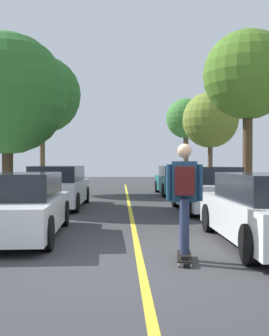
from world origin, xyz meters
TOP-DOWN VIEW (x-y plane):
  - ground at (0.00, 0.00)m, footprint 80.00×80.00m
  - center_line at (0.00, 4.00)m, footprint 0.12×39.20m
  - parked_car_left_nearest at (-2.54, 2.59)m, footprint 2.04×4.35m
  - parked_car_left_near at (-2.54, 8.36)m, footprint 1.93×4.57m
  - parked_car_right_near at (2.54, 6.98)m, footprint 2.03×4.30m
  - parked_car_right_far at (2.54, 14.05)m, footprint 2.04×4.50m
  - street_tree_left_nearest at (-4.33, 8.39)m, footprint 4.28×4.28m
  - street_tree_left_near at (-4.33, 14.82)m, footprint 3.93×3.93m
  - street_tree_right_nearest at (4.33, 8.58)m, footprint 3.25×3.25m
  - street_tree_right_near at (4.33, 14.84)m, footprint 2.90×2.90m
  - street_tree_right_far at (4.33, 22.81)m, footprint 2.83×2.83m
  - skateboard at (0.70, 0.24)m, footprint 0.33×0.86m
  - skateboarder at (0.70, 0.21)m, footprint 0.59×0.71m

SIDE VIEW (x-z plane):
  - ground at x=0.00m, z-range 0.00..0.00m
  - center_line at x=0.00m, z-range 0.00..0.01m
  - skateboard at x=0.70m, z-range 0.04..0.14m
  - parked_car_left_nearest at x=-2.54m, z-range -0.02..1.34m
  - parked_car_right_near at x=2.54m, z-range -0.02..1.43m
  - parked_car_right_far at x=2.54m, z-range -0.01..1.42m
  - parked_car_left_near at x=-2.54m, z-range -0.01..1.46m
  - skateboarder at x=0.70m, z-range 0.23..2.01m
  - street_tree_right_near at x=4.33m, z-range 1.24..6.37m
  - street_tree_left_nearest at x=-4.33m, z-range 1.00..7.03m
  - street_tree_right_far at x=4.33m, z-range 1.68..7.72m
  - street_tree_right_nearest at x=4.33m, z-range 1.62..7.92m
  - street_tree_left_near at x=-4.33m, z-range 1.61..8.50m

